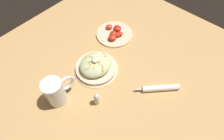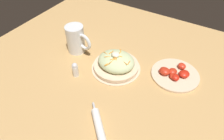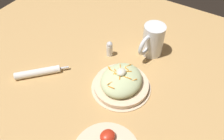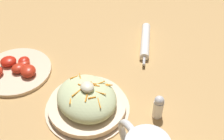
{
  "view_description": "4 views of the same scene",
  "coord_description": "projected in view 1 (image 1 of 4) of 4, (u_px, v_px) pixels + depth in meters",
  "views": [
    {
      "loc": [
        0.39,
        0.31,
        0.81
      ],
      "look_at": [
        0.0,
        -0.03,
        0.05
      ],
      "focal_mm": 30.16,
      "sensor_mm": 36.0,
      "label": 1
    },
    {
      "loc": [
        -0.32,
        0.48,
        0.66
      ],
      "look_at": [
        -0.0,
        -0.04,
        0.07
      ],
      "focal_mm": 32.35,
      "sensor_mm": 36.0,
      "label": 2
    },
    {
      "loc": [
        -0.47,
        -0.39,
        0.7
      ],
      "look_at": [
        0.03,
        -0.08,
        0.07
      ],
      "focal_mm": 37.14,
      "sensor_mm": 36.0,
      "label": 3
    },
    {
      "loc": [
        0.47,
        -0.37,
        0.61
      ],
      "look_at": [
        0.01,
        -0.03,
        0.08
      ],
      "focal_mm": 46.3,
      "sensor_mm": 36.0,
      "label": 4
    }
  ],
  "objects": [
    {
      "name": "napkin_roll",
      "position": [
        160.0,
        88.0,
        0.91
      ],
      "size": [
        0.17,
        0.16,
        0.03
      ],
      "color": "white",
      "rests_on": "ground_plane"
    },
    {
      "name": "ground_plane",
      "position": [
        117.0,
        79.0,
        0.95
      ],
      "size": [
        1.43,
        1.43,
        0.0
      ],
      "primitive_type": "plane",
      "color": "tan"
    },
    {
      "name": "beer_mug",
      "position": [
        56.0,
        92.0,
        0.84
      ],
      "size": [
        0.15,
        0.09,
        0.14
      ],
      "color": "white",
      "rests_on": "ground_plane"
    },
    {
      "name": "salad_plate",
      "position": [
        96.0,
        66.0,
        0.96
      ],
      "size": [
        0.23,
        0.23,
        0.1
      ],
      "color": "beige",
      "rests_on": "ground_plane"
    },
    {
      "name": "salt_shaker",
      "position": [
        97.0,
        99.0,
        0.85
      ],
      "size": [
        0.03,
        0.03,
        0.07
      ],
      "color": "white",
      "rests_on": "ground_plane"
    },
    {
      "name": "tomato_plate",
      "position": [
        114.0,
        34.0,
        1.12
      ],
      "size": [
        0.21,
        0.21,
        0.04
      ],
      "color": "beige",
      "rests_on": "ground_plane"
    }
  ]
}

